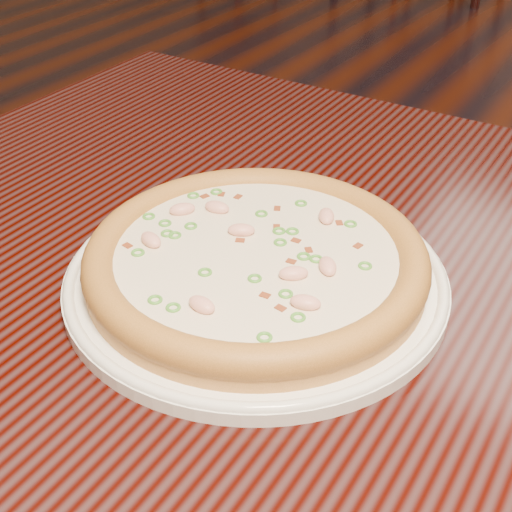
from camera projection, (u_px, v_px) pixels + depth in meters
The scene contains 4 objects.
ground at pixel (462, 418), 1.49m from camera, with size 9.00×9.00×0.00m, color black.
hero_table at pixel (394, 383), 0.66m from camera, with size 1.20×0.80×0.75m.
plate at pixel (256, 276), 0.62m from camera, with size 0.33×0.33×0.02m.
pizza at pixel (256, 259), 0.61m from camera, with size 0.29×0.29×0.03m.
Camera 1 is at (0.18, -1.12, 1.12)m, focal length 50.00 mm.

